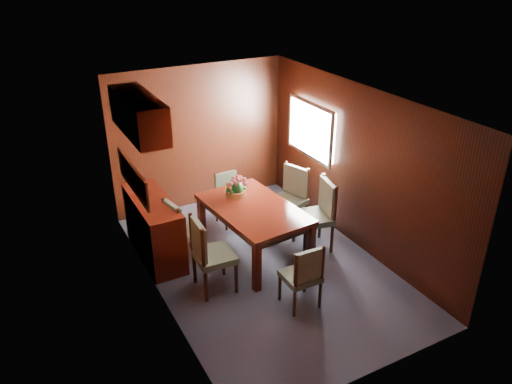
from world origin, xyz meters
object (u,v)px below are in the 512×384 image
chair_right_near (319,211)px  dining_table (254,214)px  flower_centerpiece (236,186)px  sideboard (154,228)px  chair_head (304,274)px  chair_left_near (208,251)px

chair_right_near → dining_table: bearing=85.3°
chair_right_near → flower_centerpiece: (-1.00, 0.70, 0.32)m
sideboard → chair_head: 2.34m
dining_table → chair_left_near: (-0.91, -0.48, -0.07)m
sideboard → chair_right_near: bearing=-22.5°
chair_left_near → flower_centerpiece: (0.84, 0.91, 0.33)m
flower_centerpiece → chair_head: bearing=-89.0°
sideboard → dining_table: bearing=-26.6°
chair_right_near → flower_centerpiece: size_ratio=3.41×
dining_table → chair_head: bearing=-96.7°
dining_table → chair_right_near: bearing=-21.6°
dining_table → chair_right_near: chair_right_near is taller
chair_head → flower_centerpiece: (-0.03, 1.79, 0.42)m
chair_left_near → flower_centerpiece: bearing=139.9°
sideboard → dining_table: 1.43m
dining_table → chair_right_near: (0.93, -0.27, -0.06)m
sideboard → chair_head: (1.24, -1.99, 0.05)m
flower_centerpiece → chair_right_near: bearing=-35.2°
sideboard → chair_right_near: size_ratio=1.30×
chair_right_near → flower_centerpiece: bearing=66.4°
chair_left_near → chair_right_near: size_ratio=0.98×
flower_centerpiece → sideboard: bearing=170.3°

